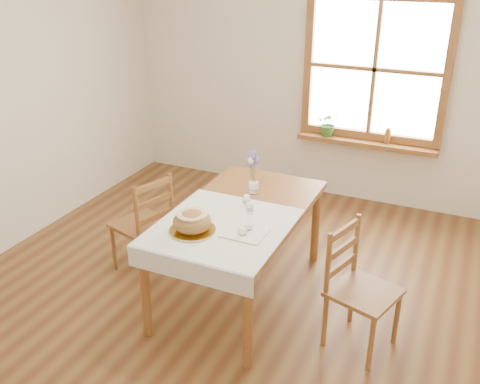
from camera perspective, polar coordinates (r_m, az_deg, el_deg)
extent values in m
plane|color=brown|center=(4.20, -1.74, -12.81)|extent=(5.00, 5.00, 0.00)
cube|color=white|center=(5.83, 9.20, 11.83)|extent=(4.50, 0.10, 2.60)
cube|color=#985D2F|center=(5.82, 13.49, 5.94)|extent=(1.46, 0.08, 0.08)
cube|color=#985D2F|center=(5.81, 7.35, 13.42)|extent=(0.08, 0.08, 1.30)
cube|color=#985D2F|center=(5.57, 21.26, 11.51)|extent=(0.08, 0.08, 1.30)
cube|color=#985D2F|center=(5.65, 14.18, 12.58)|extent=(0.04, 0.06, 1.30)
cube|color=#985D2F|center=(5.65, 14.18, 12.58)|extent=(1.30, 0.06, 0.04)
cube|color=white|center=(5.68, 14.24, 12.63)|extent=(1.30, 0.01, 1.30)
cube|color=#985D2F|center=(5.79, 13.29, 5.11)|extent=(1.46, 0.20, 0.05)
cube|color=#985D2F|center=(4.05, 0.00, -2.25)|extent=(0.90, 1.60, 0.05)
cylinder|color=#985D2F|center=(3.86, -10.04, -10.64)|extent=(0.07, 0.07, 0.70)
cylinder|color=#985D2F|center=(3.54, 0.80, -13.82)|extent=(0.07, 0.07, 0.70)
cylinder|color=#985D2F|center=(4.96, -0.56, -1.78)|extent=(0.07, 0.07, 0.70)
cylinder|color=#985D2F|center=(4.72, 8.07, -3.50)|extent=(0.07, 0.07, 0.70)
cube|color=white|center=(3.79, -1.91, -3.73)|extent=(0.91, 0.99, 0.01)
cylinder|color=white|center=(3.73, -5.08, -4.10)|extent=(0.36, 0.36, 0.02)
ellipsoid|color=olive|center=(3.69, -5.13, -2.98)|extent=(0.27, 0.27, 0.15)
cube|color=white|center=(3.69, 0.49, -4.37)|extent=(0.30, 0.25, 0.01)
cylinder|color=white|center=(4.05, 0.71, -0.87)|extent=(0.06, 0.06, 0.10)
cylinder|color=white|center=(3.94, 1.08, -1.68)|extent=(0.05, 0.05, 0.10)
cylinder|color=white|center=(4.30, 1.45, 0.43)|extent=(0.08, 0.08, 0.09)
imported|color=#386F2C|center=(5.83, 9.44, 6.92)|extent=(0.27, 0.30, 0.21)
cylinder|color=#9F581D|center=(5.72, 15.47, 5.82)|extent=(0.07, 0.07, 0.17)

